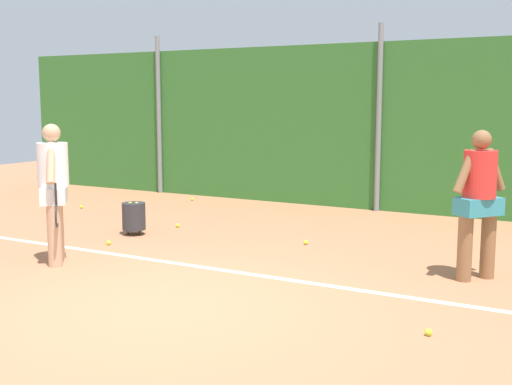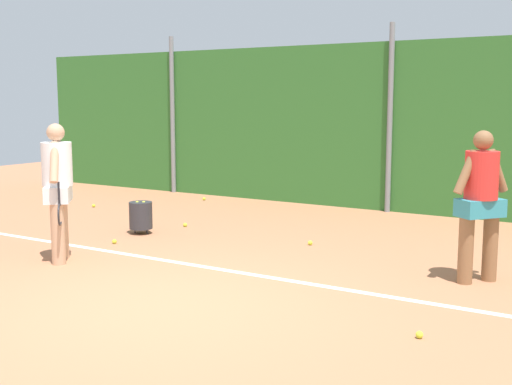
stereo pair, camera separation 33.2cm
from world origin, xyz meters
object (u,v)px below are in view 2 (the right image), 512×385
Objects in this scene: player_foreground_near at (58,185)px; ball_hopper at (141,215)px; player_midcourt at (481,198)px; tennis_ball_2 at (204,199)px; tennis_ball_4 at (185,225)px; tennis_ball_6 at (94,206)px; tennis_ball_3 at (310,243)px; tennis_ball_0 at (419,335)px; tennis_ball_7 at (114,241)px.

player_foreground_near is 2.03m from ball_hopper.
tennis_ball_2 is at bearing -79.69° from player_midcourt.
tennis_ball_4 and tennis_ball_6 have the same top height.
player_foreground_near is 3.58m from tennis_ball_3.
ball_hopper is at bearing -52.47° from player_midcourt.
tennis_ball_6 is at bearing 149.85° from ball_hopper.
tennis_ball_7 is at bearing 163.93° from tennis_ball_0.
player_midcourt is at bearing -10.16° from tennis_ball_4.
ball_hopper is 7.78× the size of tennis_ball_0.
tennis_ball_3 is (3.80, -2.65, 0.00)m from tennis_ball_2.
tennis_ball_2 is at bearing 119.68° from tennis_ball_4.
player_foreground_near is 5.17m from player_midcourt.
tennis_ball_0 and tennis_ball_2 have the same top height.
player_foreground_near is at bearing -31.16° from player_midcourt.
tennis_ball_4 is 1.00× the size of tennis_ball_7.
tennis_ball_7 is (-0.09, -1.56, 0.00)m from tennis_ball_4.
player_foreground_near is at bearing -89.30° from tennis_ball_4.
tennis_ball_0 is 1.00× the size of tennis_ball_7.
ball_hopper is 0.82m from tennis_ball_7.
tennis_ball_0 is 5.72m from tennis_ball_4.
ball_hopper is 5.58m from tennis_ball_0.
player_foreground_near reaches higher than tennis_ball_2.
tennis_ball_4 is at bearing 139.90° from player_foreground_near.
tennis_ball_0 is 3.78m from tennis_ball_3.
tennis_ball_3 is at bearing -3.68° from tennis_ball_4.
tennis_ball_6 is at bearing 154.46° from tennis_ball_0.
player_midcourt is 26.34× the size of tennis_ball_3.
tennis_ball_0 is at bearing 45.53° from player_foreground_near.
tennis_ball_6 is at bearing -62.87° from player_midcourt.
tennis_ball_2 is (-6.30, 3.37, -0.94)m from player_midcourt.
player_foreground_near reaches higher than tennis_ball_4.
tennis_ball_0 and tennis_ball_3 have the same top height.
player_foreground_near is 3.47× the size of ball_hopper.
player_foreground_near is 26.97× the size of tennis_ball_4.
player_midcourt is 5.05m from tennis_ball_4.
tennis_ball_0 is 8.43m from tennis_ball_6.
tennis_ball_2 is (-1.45, 5.17, -0.96)m from player_foreground_near.
tennis_ball_0 is at bearing -41.04° from tennis_ball_2.
ball_hopper is 7.78× the size of tennis_ball_4.
tennis_ball_0 and tennis_ball_6 have the same top height.
tennis_ball_3 is (2.63, 0.64, -0.26)m from ball_hopper.
tennis_ball_7 is at bearing -71.87° from tennis_ball_2.
tennis_ball_3 is 1.00× the size of tennis_ball_4.
player_foreground_near is 26.97× the size of tennis_ball_3.
tennis_ball_7 is (-2.48, -1.40, 0.00)m from tennis_ball_3.
tennis_ball_0 is 8.35m from tennis_ball_2.
ball_hopper is (-5.13, 0.08, -0.69)m from player_midcourt.
tennis_ball_3 is at bearing 29.55° from tennis_ball_7.
tennis_ball_0 is (-0.00, -2.11, -0.94)m from player_midcourt.
tennis_ball_3 is at bearing 131.34° from tennis_ball_0.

